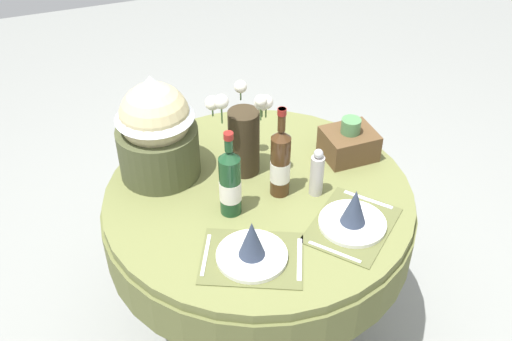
# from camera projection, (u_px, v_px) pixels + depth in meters

# --- Properties ---
(ground) EXTENTS (8.00, 8.00, 0.00)m
(ground) POSITION_uv_depth(u_px,v_px,m) (258.00, 320.00, 2.71)
(ground) COLOR gray
(dining_table) EXTENTS (1.20, 1.20, 0.77)m
(dining_table) POSITION_uv_depth(u_px,v_px,m) (259.00, 220.00, 2.33)
(dining_table) COLOR olive
(dining_table) RESTS_ON ground
(place_setting_left) EXTENTS (0.42, 0.38, 0.16)m
(place_setting_left) POSITION_uv_depth(u_px,v_px,m) (252.00, 248.00, 1.94)
(place_setting_left) COLOR brown
(place_setting_left) RESTS_ON dining_table
(place_setting_right) EXTENTS (0.43, 0.42, 0.16)m
(place_setting_right) POSITION_uv_depth(u_px,v_px,m) (353.00, 216.00, 2.06)
(place_setting_right) COLOR brown
(place_setting_right) RESTS_ON dining_table
(flower_vase) EXTENTS (0.23, 0.21, 0.39)m
(flower_vase) POSITION_uv_depth(u_px,v_px,m) (244.00, 135.00, 2.24)
(flower_vase) COLOR #332819
(flower_vase) RESTS_ON dining_table
(wine_bottle_left) EXTENTS (0.07, 0.07, 0.37)m
(wine_bottle_left) POSITION_uv_depth(u_px,v_px,m) (280.00, 162.00, 2.15)
(wine_bottle_left) COLOR #422814
(wine_bottle_left) RESTS_ON dining_table
(wine_bottle_centre) EXTENTS (0.08, 0.08, 0.34)m
(wine_bottle_centre) POSITION_uv_depth(u_px,v_px,m) (230.00, 182.00, 2.07)
(wine_bottle_centre) COLOR #194223
(wine_bottle_centre) RESTS_ON dining_table
(pepper_mill) EXTENTS (0.05, 0.05, 0.20)m
(pepper_mill) POSITION_uv_depth(u_px,v_px,m) (317.00, 174.00, 2.18)
(pepper_mill) COLOR #B7B2AD
(pepper_mill) RESTS_ON dining_table
(gift_tub_back_left) EXTENTS (0.31, 0.31, 0.43)m
(gift_tub_back_left) POSITION_uv_depth(u_px,v_px,m) (156.00, 125.00, 2.20)
(gift_tub_back_left) COLOR #474C2D
(gift_tub_back_left) RESTS_ON dining_table
(woven_basket_side_right) EXTENTS (0.20, 0.17, 0.17)m
(woven_basket_side_right) POSITION_uv_depth(u_px,v_px,m) (349.00, 142.00, 2.38)
(woven_basket_side_right) COLOR brown
(woven_basket_side_right) RESTS_ON dining_table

